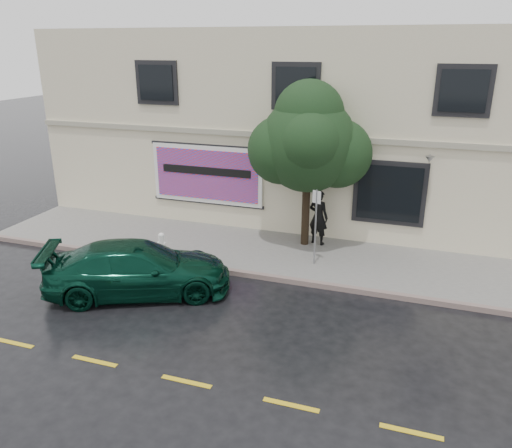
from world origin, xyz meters
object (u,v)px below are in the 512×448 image
(fire_hydrant, at_px, (162,243))
(car, at_px, (138,269))
(pedestrian, at_px, (318,217))
(street_tree, at_px, (308,145))

(fire_hydrant, bearing_deg, car, -52.58)
(pedestrian, relative_size, street_tree, 0.38)
(car, bearing_deg, fire_hydrant, -11.05)
(car, bearing_deg, street_tree, -62.90)
(car, xyz_separation_m, fire_hydrant, (-0.58, 2.35, -0.24))
(street_tree, bearing_deg, fire_hydrant, -151.81)
(car, distance_m, pedestrian, 6.20)
(pedestrian, bearing_deg, fire_hydrant, 44.56)
(pedestrian, bearing_deg, street_tree, 39.11)
(car, xyz_separation_m, street_tree, (3.57, 4.58, 2.79))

